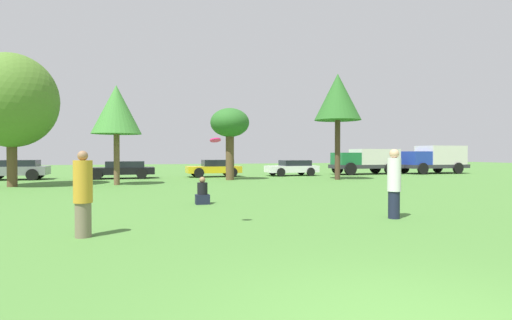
{
  "coord_description": "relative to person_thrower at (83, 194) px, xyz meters",
  "views": [
    {
      "loc": [
        -2.48,
        -3.15,
        1.71
      ],
      "look_at": [
        0.1,
        5.87,
        1.54
      ],
      "focal_mm": 28.01,
      "sensor_mm": 36.0,
      "label": 1
    }
  ],
  "objects": [
    {
      "name": "frisbee",
      "position": [
        2.78,
        0.41,
        1.13
      ],
      "size": [
        0.26,
        0.25,
        0.11
      ],
      "color": "#F21E72"
    },
    {
      "name": "delivery_truck_blue",
      "position": [
        24.77,
        19.42,
        0.41
      ],
      "size": [
        5.63,
        2.62,
        2.33
      ],
      "rotation": [
        0.0,
        0.0,
        3.16
      ],
      "color": "#2D2D33",
      "rests_on": "ground"
    },
    {
      "name": "tree_1",
      "position": [
        -0.16,
        13.92,
        3.13
      ],
      "size": [
        2.62,
        2.62,
        5.35
      ],
      "color": "brown",
      "rests_on": "ground"
    },
    {
      "name": "delivery_truck_green",
      "position": [
        18.66,
        19.9,
        0.29
      ],
      "size": [
        5.78,
        2.39,
        2.04
      ],
      "rotation": [
        0.0,
        0.0,
        3.16
      ],
      "color": "#2D2D33",
      "rests_on": "ground"
    },
    {
      "name": "bystander_sitting",
      "position": [
        3.09,
        4.58,
        -0.51
      ],
      "size": [
        0.46,
        0.38,
        0.92
      ],
      "color": "#191E33",
      "rests_on": "ground"
    },
    {
      "name": "tree_2",
      "position": [
        6.53,
        16.15,
        2.63
      ],
      "size": [
        2.47,
        2.47,
        4.57
      ],
      "color": "brown",
      "rests_on": "ground"
    },
    {
      "name": "parked_car_grey",
      "position": [
        -6.62,
        20.06,
        -0.19
      ],
      "size": [
        3.88,
        2.16,
        1.27
      ],
      "rotation": [
        0.0,
        0.0,
        3.16
      ],
      "color": "slate",
      "rests_on": "ground"
    },
    {
      "name": "person_catcher",
      "position": [
        7.47,
        0.28,
        0.04
      ],
      "size": [
        0.35,
        0.35,
        1.81
      ],
      "rotation": [
        0.0,
        0.0,
        -3.1
      ],
      "color": "#191E33",
      "rests_on": "ground"
    },
    {
      "name": "person_thrower",
      "position": [
        0.0,
        0.0,
        0.0
      ],
      "size": [
        0.37,
        0.37,
        1.76
      ],
      "rotation": [
        0.0,
        0.0,
        0.04
      ],
      "color": "#726651",
      "rests_on": "ground"
    },
    {
      "name": "parked_car_black",
      "position": [
        -0.19,
        19.57,
        -0.25
      ],
      "size": [
        4.5,
        2.12,
        1.16
      ],
      "rotation": [
        0.0,
        0.0,
        3.16
      ],
      "color": "black",
      "rests_on": "ground"
    },
    {
      "name": "parked_car_yellow",
      "position": [
        6.19,
        19.74,
        -0.22
      ],
      "size": [
        3.87,
        2.01,
        1.23
      ],
      "rotation": [
        0.0,
        0.0,
        3.16
      ],
      "color": "gold",
      "rests_on": "ground"
    },
    {
      "name": "tree_0",
      "position": [
        -5.2,
        14.13,
        3.48
      ],
      "size": [
        4.46,
        4.46,
        6.75
      ],
      "color": "brown",
      "rests_on": "ground"
    },
    {
      "name": "tree_3",
      "position": [
        13.25,
        14.51,
        4.38
      ],
      "size": [
        2.98,
        2.98,
        6.81
      ],
      "color": "#473323",
      "rests_on": "ground"
    },
    {
      "name": "parked_car_white",
      "position": [
        12.12,
        19.6,
        -0.25
      ],
      "size": [
        3.87,
        2.0,
        1.17
      ],
      "rotation": [
        0.0,
        0.0,
        3.16
      ],
      "color": "silver",
      "rests_on": "ground"
    }
  ]
}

